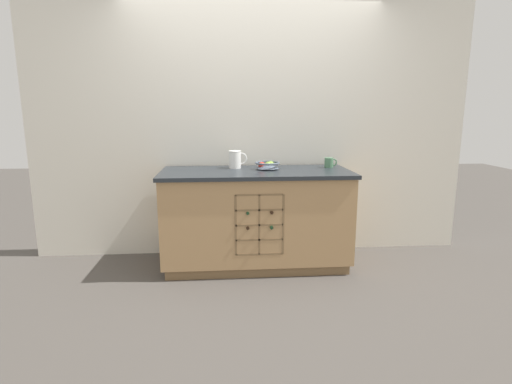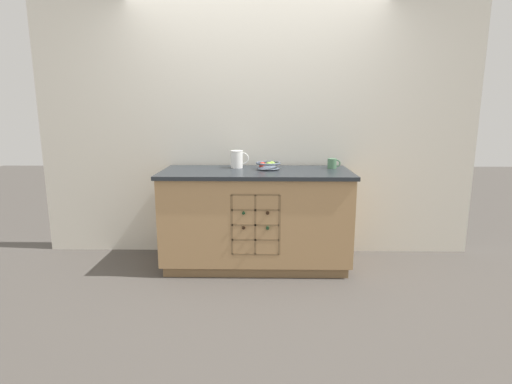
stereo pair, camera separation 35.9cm
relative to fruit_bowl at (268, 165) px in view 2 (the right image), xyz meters
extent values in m
plane|color=#4C4742|center=(-0.11, -0.08, -0.96)|extent=(14.00, 14.00, 0.00)
cube|color=silver|center=(-0.11, 0.34, 0.31)|extent=(4.40, 0.06, 2.55)
cube|color=brown|center=(-0.11, -0.08, -0.92)|extent=(1.65, 0.64, 0.09)
cube|color=tan|center=(-0.11, -0.08, -0.47)|extent=(1.71, 0.70, 0.79)
cube|color=#23282D|center=(-0.11, -0.08, -0.06)|extent=(1.75, 0.74, 0.03)
cube|color=brown|center=(-0.11, -0.33, -0.46)|extent=(0.41, 0.01, 0.53)
cube|color=brown|center=(-0.32, -0.38, -0.46)|extent=(0.02, 0.10, 0.53)
cube|color=brown|center=(0.09, -0.38, -0.46)|extent=(0.02, 0.10, 0.53)
cube|color=brown|center=(-0.11, -0.38, -0.73)|extent=(0.41, 0.10, 0.02)
cube|color=brown|center=(-0.11, -0.38, -0.60)|extent=(0.41, 0.10, 0.02)
cube|color=brown|center=(-0.11, -0.38, -0.46)|extent=(0.41, 0.10, 0.02)
cube|color=brown|center=(-0.11, -0.38, -0.33)|extent=(0.41, 0.10, 0.02)
cube|color=brown|center=(-0.11, -0.38, -0.20)|extent=(0.41, 0.10, 0.02)
cube|color=brown|center=(-0.11, -0.38, -0.46)|extent=(0.02, 0.10, 0.53)
cylinder|color=black|center=(-0.21, -0.25, -0.49)|extent=(0.07, 0.20, 0.07)
cylinder|color=black|center=(-0.21, -0.40, -0.49)|extent=(0.03, 0.09, 0.03)
cylinder|color=#19381E|center=(-0.01, -0.27, -0.49)|extent=(0.07, 0.19, 0.07)
cylinder|color=#19381E|center=(-0.01, -0.41, -0.49)|extent=(0.03, 0.08, 0.03)
cylinder|color=#19381E|center=(-0.21, -0.27, -0.36)|extent=(0.07, 0.19, 0.07)
cylinder|color=#19381E|center=(-0.21, -0.40, -0.36)|extent=(0.03, 0.08, 0.03)
cylinder|color=black|center=(-0.01, -0.27, -0.35)|extent=(0.07, 0.19, 0.07)
cylinder|color=black|center=(-0.01, -0.41, -0.35)|extent=(0.03, 0.08, 0.03)
cylinder|color=#4C5666|center=(0.00, 0.00, -0.04)|extent=(0.11, 0.11, 0.01)
cone|color=#4C5666|center=(0.00, 0.00, 0.00)|extent=(0.22, 0.22, 0.06)
torus|color=#4C5666|center=(0.00, 0.00, 0.02)|extent=(0.23, 0.23, 0.02)
sphere|color=#7FA838|center=(0.04, 0.04, 0.00)|extent=(0.07, 0.07, 0.07)
sphere|color=#7FA838|center=(0.01, -0.01, 0.00)|extent=(0.07, 0.07, 0.07)
sphere|color=red|center=(-0.05, -0.01, 0.00)|extent=(0.06, 0.06, 0.06)
cylinder|color=white|center=(-0.30, 0.11, 0.04)|extent=(0.12, 0.12, 0.17)
torus|color=white|center=(-0.30, 0.11, 0.12)|extent=(0.12, 0.12, 0.01)
torus|color=white|center=(-0.24, 0.11, 0.05)|extent=(0.11, 0.01, 0.11)
cylinder|color=#4C7A56|center=(0.61, 0.08, 0.00)|extent=(0.08, 0.08, 0.10)
torus|color=#4C7A56|center=(0.66, 0.08, 0.01)|extent=(0.07, 0.01, 0.07)
camera|label=1|loc=(-0.41, -3.72, 0.50)|focal=28.00mm
camera|label=2|loc=(-0.05, -3.73, 0.50)|focal=28.00mm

